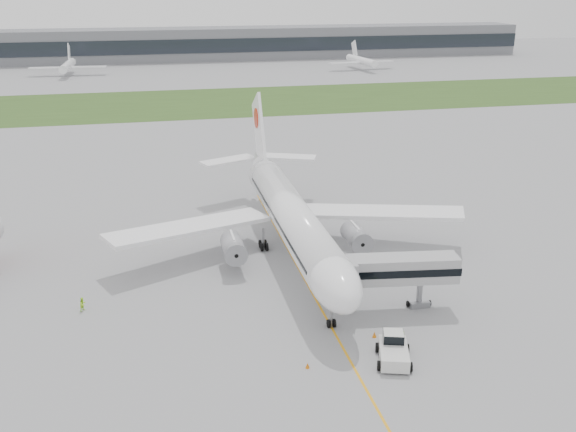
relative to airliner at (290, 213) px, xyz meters
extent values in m
plane|color=gray|center=(0.00, -4.87, -5.66)|extent=(600.00, 600.00, 0.00)
cube|color=#324F1D|center=(0.00, 115.13, -5.65)|extent=(600.00, 50.00, 0.02)
cube|color=slate|center=(0.00, 225.13, 1.34)|extent=(320.00, 22.00, 14.00)
cube|color=#1F242C|center=(0.00, 214.13, 1.34)|extent=(320.00, 0.60, 6.00)
cylinder|color=white|center=(0.00, -0.87, -0.06)|extent=(5.00, 38.00, 5.00)
ellipsoid|color=white|center=(0.00, -20.37, -0.06)|extent=(5.00, 11.00, 5.00)
cube|color=black|center=(0.00, -21.37, 0.84)|extent=(3.20, 1.54, 1.14)
cone|color=white|center=(0.00, 21.13, 0.74)|extent=(5.00, 10.53, 6.16)
cube|color=white|center=(-13.00, 1.13, -1.26)|extent=(22.13, 13.52, 1.70)
cube|color=white|center=(13.00, 1.13, -1.26)|extent=(22.13, 13.52, 1.70)
cylinder|color=#949599|center=(-8.00, -3.37, -2.66)|extent=(2.70, 5.20, 2.70)
cylinder|color=#949599|center=(8.00, -3.37, -2.66)|extent=(2.70, 5.20, 2.70)
cube|color=white|center=(0.00, 22.63, 5.84)|extent=(0.45, 10.90, 12.76)
cylinder|color=red|center=(0.00, 23.63, 7.84)|extent=(0.60, 3.20, 3.20)
cube|color=white|center=(-5.00, 23.63, 1.14)|extent=(9.54, 6.34, 0.35)
cube|color=white|center=(5.00, 23.63, 1.14)|extent=(9.54, 6.34, 0.35)
cylinder|color=gray|center=(0.00, -19.87, -4.11)|extent=(0.24, 0.24, 3.10)
cylinder|color=black|center=(-3.20, 2.13, -5.11)|extent=(1.40, 1.10, 1.10)
cylinder|color=black|center=(3.20, 2.13, -5.11)|extent=(1.40, 1.10, 1.10)
cube|color=silver|center=(4.00, -27.35, -4.81)|extent=(3.92, 5.32, 1.27)
cube|color=silver|center=(4.37, -26.13, -3.76)|extent=(2.31, 2.17, 1.06)
cube|color=black|center=(4.37, -26.13, -3.70)|extent=(2.38, 2.24, 0.90)
cylinder|color=black|center=(3.10, -25.41, -5.19)|extent=(0.63, 1.02, 0.95)
cylinder|color=black|center=(5.83, -26.24, -5.19)|extent=(0.63, 1.02, 0.95)
cylinder|color=black|center=(2.17, -28.45, -5.19)|extent=(0.63, 1.02, 0.95)
cylinder|color=black|center=(4.90, -29.28, -5.19)|extent=(0.63, 1.02, 0.95)
cube|color=#9D9D9F|center=(7.95, -17.62, -0.77)|extent=(13.44, 4.55, 2.82)
cube|color=black|center=(7.95, -17.62, -0.77)|extent=(13.64, 4.67, 0.85)
cube|color=#9D9D9F|center=(1.76, -17.74, -0.77)|extent=(2.45, 3.20, 3.20)
cylinder|color=gray|center=(10.81, -17.53, -3.87)|extent=(0.66, 0.66, 3.58)
cube|color=gray|center=(10.81, -17.53, -5.33)|extent=(2.41, 1.61, 0.66)
cylinder|color=black|center=(9.60, -17.37, -5.33)|extent=(0.37, 0.69, 0.66)
cylinder|color=black|center=(12.02, -17.69, -5.33)|extent=(0.37, 0.69, 0.66)
cone|color=#D6670B|center=(-4.29, -26.68, -5.38)|extent=(0.41, 0.41, 0.56)
cone|color=#D6670B|center=(3.73, -22.76, -5.35)|extent=(0.45, 0.45, 0.62)
imported|color=#80CA21|center=(5.78, -25.01, -4.79)|extent=(0.71, 0.54, 1.75)
imported|color=#B9FF2A|center=(-25.71, -10.51, -4.86)|extent=(0.97, 0.98, 1.60)
camera|label=1|loc=(-17.20, -76.62, 28.59)|focal=40.00mm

